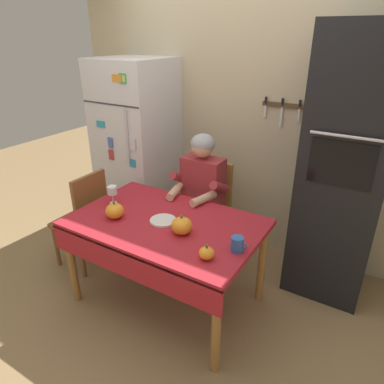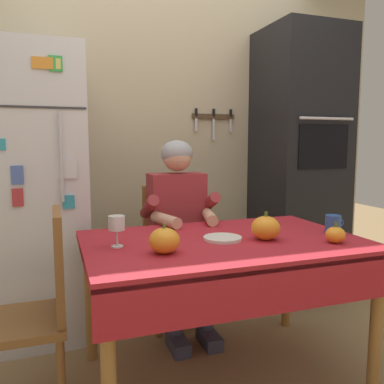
# 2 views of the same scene
# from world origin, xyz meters

# --- Properties ---
(ground_plane) EXTENTS (10.00, 10.00, 0.00)m
(ground_plane) POSITION_xyz_m (0.00, 0.00, 0.00)
(ground_plane) COLOR #93754C
(ground_plane) RESTS_ON ground
(back_wall_assembly) EXTENTS (3.70, 0.13, 2.60)m
(back_wall_assembly) POSITION_xyz_m (0.05, 1.35, 1.30)
(back_wall_assembly) COLOR #BCAD89
(back_wall_assembly) RESTS_ON ground
(refrigerator) EXTENTS (0.68, 0.71, 1.80)m
(refrigerator) POSITION_xyz_m (-0.95, 0.96, 0.90)
(refrigerator) COLOR silver
(refrigerator) RESTS_ON ground
(wall_oven) EXTENTS (0.60, 0.64, 2.10)m
(wall_oven) POSITION_xyz_m (1.05, 1.00, 1.05)
(wall_oven) COLOR black
(wall_oven) RESTS_ON ground
(dining_table) EXTENTS (1.40, 0.90, 0.74)m
(dining_table) POSITION_xyz_m (0.00, 0.08, 0.66)
(dining_table) COLOR #9E6B33
(dining_table) RESTS_ON ground
(chair_behind_person) EXTENTS (0.40, 0.40, 0.93)m
(chair_behind_person) POSITION_xyz_m (-0.05, 0.87, 0.51)
(chair_behind_person) COLOR #9E6B33
(chair_behind_person) RESTS_ON ground
(seated_person) EXTENTS (0.47, 0.55, 1.25)m
(seated_person) POSITION_xyz_m (-0.05, 0.68, 0.74)
(seated_person) COLOR #38384C
(seated_person) RESTS_ON ground
(chair_left_side) EXTENTS (0.40, 0.40, 0.93)m
(chair_left_side) POSITION_xyz_m (-0.90, 0.12, 0.51)
(chair_left_side) COLOR brown
(chair_left_side) RESTS_ON ground
(coffee_mug) EXTENTS (0.11, 0.08, 0.10)m
(coffee_mug) POSITION_xyz_m (0.62, 0.02, 0.79)
(coffee_mug) COLOR #2D569E
(coffee_mug) RESTS_ON dining_table
(wine_glass) EXTENTS (0.08, 0.08, 0.15)m
(wine_glass) POSITION_xyz_m (-0.54, 0.12, 0.85)
(wine_glass) COLOR white
(wine_glass) RESTS_ON dining_table
(pumpkin_large) EXTENTS (0.15, 0.15, 0.14)m
(pumpkin_large) POSITION_xyz_m (0.20, 0.02, 0.80)
(pumpkin_large) COLOR orange
(pumpkin_large) RESTS_ON dining_table
(pumpkin_medium) EXTENTS (0.14, 0.14, 0.14)m
(pumpkin_medium) POSITION_xyz_m (-0.35, -0.05, 0.80)
(pumpkin_medium) COLOR orange
(pumpkin_medium) RESTS_ON dining_table
(pumpkin_small) EXTENTS (0.10, 0.10, 0.10)m
(pumpkin_small) POSITION_xyz_m (0.49, -0.15, 0.78)
(pumpkin_small) COLOR orange
(pumpkin_small) RESTS_ON dining_table
(serving_tray) EXTENTS (0.20, 0.20, 0.02)m
(serving_tray) POSITION_xyz_m (-0.01, 0.08, 0.75)
(serving_tray) COLOR silver
(serving_tray) RESTS_ON dining_table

